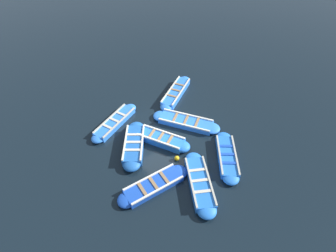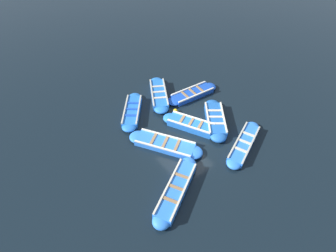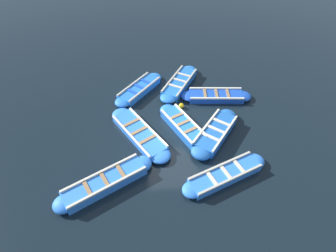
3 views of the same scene
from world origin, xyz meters
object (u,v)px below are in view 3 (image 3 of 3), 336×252
at_px(boat_drifting, 139,89).
at_px(boat_inner_gap, 183,126).
at_px(boat_broadside, 179,83).
at_px(boat_far_corner, 215,133).
at_px(buoy_yellow_far, 181,106).
at_px(boat_alongside, 105,183).
at_px(boat_stern_in, 216,96).
at_px(buoy_orange_near, 168,110).
at_px(boat_centre, 139,133).
at_px(boat_mid_row, 225,175).

bearing_deg(boat_drifting, boat_inner_gap, -56.08).
bearing_deg(boat_broadside, boat_far_corner, -72.64).
bearing_deg(boat_far_corner, buoy_yellow_far, 122.43).
distance_m(boat_far_corner, buoy_yellow_far, 2.31).
distance_m(boat_alongside, boat_stern_in, 6.87).
bearing_deg(boat_far_corner, buoy_orange_near, 138.72).
relative_size(boat_drifting, buoy_orange_near, 10.40).
bearing_deg(boat_inner_gap, boat_far_corner, -20.50).
bearing_deg(boat_far_corner, boat_stern_in, 77.72).
xyz_separation_m(boat_inner_gap, boat_drifting, (-1.93, 2.87, -0.03)).
xyz_separation_m(boat_stern_in, boat_broadside, (-1.71, 1.15, 0.03)).
relative_size(boat_stern_in, boat_drifting, 1.15).
relative_size(boat_broadside, buoy_orange_near, 11.74).
height_order(boat_far_corner, buoy_yellow_far, boat_far_corner).
distance_m(boat_broadside, buoy_orange_near, 2.16).
bearing_deg(boat_centre, buoy_yellow_far, 40.60).
distance_m(boat_drifting, buoy_orange_near, 2.16).
xyz_separation_m(boat_centre, boat_mid_row, (3.18, -2.36, 0.01)).
bearing_deg(boat_centre, buoy_orange_near, 47.35).
distance_m(boat_stern_in, buoy_yellow_far, 1.89).
xyz_separation_m(boat_mid_row, boat_broadside, (-1.11, 5.82, 0.02)).
xyz_separation_m(boat_centre, boat_far_corner, (3.24, -0.24, 0.05)).
bearing_deg(boat_far_corner, boat_drifting, 134.05).
relative_size(boat_alongside, boat_mid_row, 1.03).
bearing_deg(boat_inner_gap, boat_stern_in, 47.51).
distance_m(boat_centre, boat_mid_row, 3.96).
relative_size(boat_mid_row, buoy_orange_near, 11.99).
bearing_deg(boat_far_corner, boat_inner_gap, 159.50).
xyz_separation_m(boat_alongside, boat_drifting, (1.17, 5.54, -0.03)).
distance_m(boat_stern_in, buoy_orange_near, 2.62).
relative_size(boat_inner_gap, boat_broadside, 0.92).
distance_m(boat_broadside, buoy_yellow_far, 1.75).
distance_m(boat_mid_row, boat_drifting, 6.36).
height_order(boat_alongside, boat_drifting, boat_alongside).
distance_m(boat_mid_row, buoy_orange_near, 4.23).
xyz_separation_m(boat_inner_gap, boat_broadside, (0.17, 3.21, -0.01)).
bearing_deg(boat_alongside, boat_mid_row, 0.73).
bearing_deg(boat_far_corner, boat_centre, 175.76).
relative_size(boat_broadside, buoy_yellow_far, 14.05).
bearing_deg(boat_broadside, boat_inner_gap, -93.03).
xyz_separation_m(boat_mid_row, buoy_orange_near, (-1.86, 3.80, -0.01)).
distance_m(boat_stern_in, boat_mid_row, 4.71).
relative_size(boat_alongside, boat_stern_in, 1.03).
height_order(buoy_orange_near, buoy_yellow_far, buoy_orange_near).
bearing_deg(boat_far_corner, boat_alongside, -153.86).
height_order(boat_stern_in, buoy_yellow_far, boat_stern_in).
distance_m(boat_centre, buoy_orange_near, 1.95).
xyz_separation_m(boat_broadside, boat_drifting, (-2.10, -0.33, -0.02)).
bearing_deg(boat_alongside, buoy_yellow_far, 52.28).
distance_m(boat_broadside, boat_drifting, 2.13).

